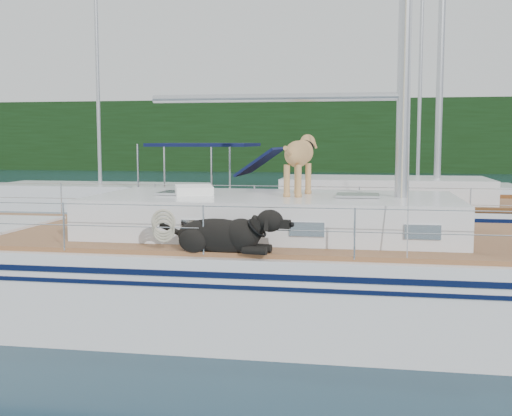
# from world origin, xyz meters

# --- Properties ---
(ground) EXTENTS (120.00, 120.00, 0.00)m
(ground) POSITION_xyz_m (0.00, 0.00, 0.00)
(ground) COLOR black
(ground) RESTS_ON ground
(tree_line) EXTENTS (90.00, 3.00, 6.00)m
(tree_line) POSITION_xyz_m (0.00, 45.00, 3.00)
(tree_line) COLOR black
(tree_line) RESTS_ON ground
(shore_bank) EXTENTS (92.00, 1.00, 1.20)m
(shore_bank) POSITION_xyz_m (0.00, 46.20, 0.60)
(shore_bank) COLOR #595147
(shore_bank) RESTS_ON ground
(main_sailboat) EXTENTS (12.00, 3.86, 14.01)m
(main_sailboat) POSITION_xyz_m (0.10, -0.01, 0.68)
(main_sailboat) COLOR white
(main_sailboat) RESTS_ON ground
(neighbor_sailboat) EXTENTS (11.00, 3.50, 13.30)m
(neighbor_sailboat) POSITION_xyz_m (1.45, 6.38, 0.63)
(neighbor_sailboat) COLOR white
(neighbor_sailboat) RESTS_ON ground
(bg_boat_west) EXTENTS (8.00, 3.00, 11.65)m
(bg_boat_west) POSITION_xyz_m (-8.00, 14.00, 0.45)
(bg_boat_west) COLOR white
(bg_boat_west) RESTS_ON ground
(bg_boat_center) EXTENTS (7.20, 3.00, 11.65)m
(bg_boat_center) POSITION_xyz_m (4.00, 16.00, 0.45)
(bg_boat_center) COLOR white
(bg_boat_center) RESTS_ON ground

